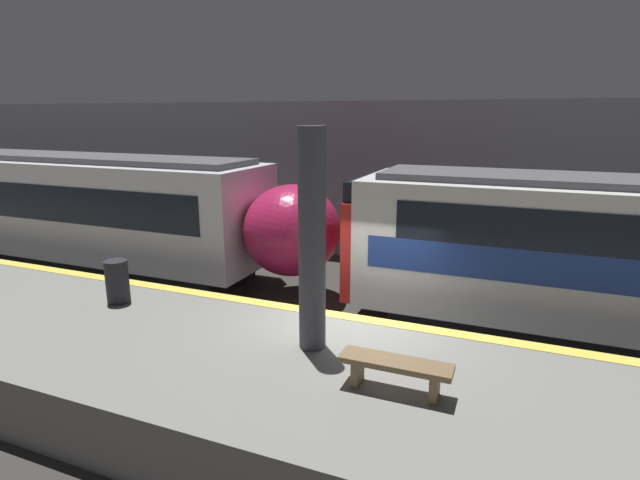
{
  "coord_description": "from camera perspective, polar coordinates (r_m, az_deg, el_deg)",
  "views": [
    {
      "loc": [
        2.62,
        -8.23,
        4.64
      ],
      "look_at": [
        -1.2,
        1.11,
        2.08
      ],
      "focal_mm": 28.0,
      "sensor_mm": 36.0,
      "label": 1
    }
  ],
  "objects": [
    {
      "name": "platform",
      "position": [
        7.87,
        -0.67,
        -17.4
      ],
      "size": [
        40.0,
        4.12,
        1.03
      ],
      "color": "slate",
      "rests_on": "ground"
    },
    {
      "name": "ground_plane",
      "position": [
        9.8,
        4.18,
        -14.06
      ],
      "size": [
        120.0,
        120.0,
        0.0
      ],
      "primitive_type": "plane",
      "color": "#33302D"
    },
    {
      "name": "support_pillar_near",
      "position": [
        7.57,
        -0.92,
        -0.23
      ],
      "size": [
        0.42,
        0.42,
        3.45
      ],
      "color": "#47474C",
      "rests_on": "platform"
    },
    {
      "name": "station_rear_barrier",
      "position": [
        15.65,
        12.49,
        6.11
      ],
      "size": [
        50.0,
        0.15,
        5.03
      ],
      "color": "gray",
      "rests_on": "ground"
    },
    {
      "name": "train_modern",
      "position": [
        17.88,
        -28.81,
        3.25
      ],
      "size": [
        18.79,
        2.82,
        3.47
      ],
      "color": "black",
      "rests_on": "ground"
    },
    {
      "name": "trash_bin",
      "position": [
        10.58,
        -22.16,
        -4.41
      ],
      "size": [
        0.44,
        0.44,
        0.85
      ],
      "color": "#232328",
      "rests_on": "platform"
    },
    {
      "name": "platform_bench",
      "position": [
        6.91,
        8.61,
        -14.28
      ],
      "size": [
        1.5,
        0.4,
        0.45
      ],
      "color": "brown",
      "rests_on": "platform"
    }
  ]
}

